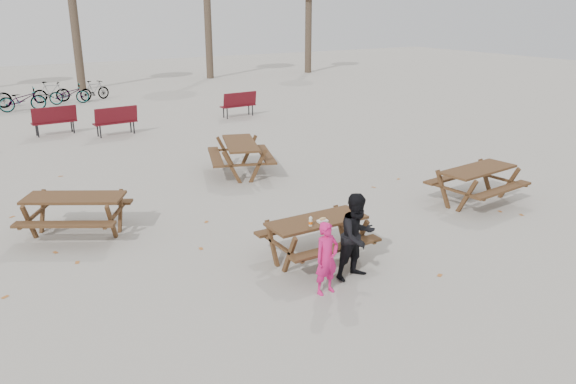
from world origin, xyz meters
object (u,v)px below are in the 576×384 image
picnic_table_north (76,216)px  picnic_table_far (241,158)px  picnic_table_east (477,186)px  soda_bottle (311,222)px  main_picnic_table (317,229)px  adult (357,236)px  child (327,258)px  food_tray (322,221)px

picnic_table_north → picnic_table_far: bearing=55.1°
picnic_table_east → picnic_table_far: 6.13m
soda_bottle → picnic_table_north: soda_bottle is taller
picnic_table_east → picnic_table_far: (-3.62, 4.95, 0.02)m
main_picnic_table → adult: bearing=-78.8°
main_picnic_table → picnic_table_east: (4.89, 0.65, -0.17)m
child → picnic_table_east: bearing=12.7°
picnic_table_north → picnic_table_far: size_ratio=0.93×
main_picnic_table → food_tray: 0.26m
picnic_table_east → picnic_table_far: size_ratio=0.95×
main_picnic_table → soda_bottle: bearing=-143.1°
child → soda_bottle: bearing=67.1°
soda_bottle → adult: (0.45, -0.73, -0.10)m
main_picnic_table → picnic_table_north: picnic_table_north is taller
picnic_table_far → picnic_table_east: bearing=-124.6°
adult → picnic_table_north: adult is taller
adult → soda_bottle: bearing=116.6°
picnic_table_east → adult: bearing=-167.3°
child → picnic_table_far: child is taller
soda_bottle → picnic_table_north: 4.85m
picnic_table_north → main_picnic_table: bearing=-14.2°
soda_bottle → food_tray: bearing=9.4°
soda_bottle → picnic_table_north: size_ratio=0.09×
main_picnic_table → picnic_table_north: 4.87m
picnic_table_far → main_picnic_table: bearing=-173.5°
picnic_table_east → picnic_table_north: bearing=155.8°
child → picnic_table_far: size_ratio=0.59×
soda_bottle → adult: adult is taller
child → adult: (0.74, 0.18, 0.14)m
adult → picnic_table_north: (-3.65, 4.34, -0.33)m
food_tray → picnic_table_east: size_ratio=0.09×
main_picnic_table → soda_bottle: size_ratio=10.59×
food_tray → picnic_table_north: picnic_table_north is taller
food_tray → adult: (0.17, -0.77, -0.05)m
child → picnic_table_far: bearing=69.5°
child → adult: 0.78m
adult → picnic_table_north: bearing=124.9°
adult → picnic_table_east: (4.70, 1.58, -0.33)m
adult → picnic_table_far: 6.62m
child → picnic_table_east: size_ratio=0.62×
main_picnic_table → child: bearing=-116.6°
soda_bottle → picnic_table_north: bearing=131.6°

